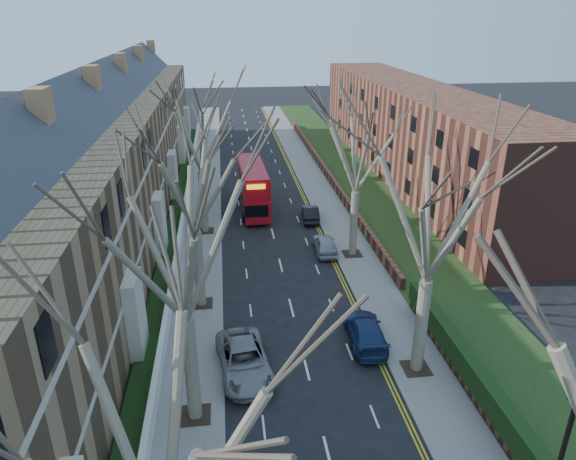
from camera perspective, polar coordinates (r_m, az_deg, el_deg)
name	(u,v)px	position (r m, az deg, el deg)	size (l,w,h in m)	color
pavement_left	(205,191)	(54.84, -9.22, 4.31)	(3.00, 102.00, 0.12)	slate
pavement_right	(317,186)	(55.66, 3.25, 4.86)	(3.00, 102.00, 0.12)	slate
terrace_left	(108,164)	(46.61, -19.36, 6.98)	(9.70, 78.00, 13.60)	olive
flats_right	(411,130)	(61.14, 13.48, 10.71)	(13.97, 54.00, 10.00)	brown
wall_hedge_right	(515,436)	(24.93, 23.93, -20.22)	(0.70, 24.00, 1.80)	brown
front_wall_left	(184,214)	(47.23, -11.48, 1.75)	(0.30, 78.00, 1.00)	white
grass_verge_right	(358,184)	(56.59, 7.75, 5.09)	(6.00, 102.00, 0.06)	#1C3412
tree_left_near	(150,431)	(12.51, -15.11, -20.75)	(9.80, 9.80, 13.73)	#706350
tree_left_mid	(179,229)	(20.63, -12.06, 0.10)	(10.50, 10.50, 14.71)	#706350
tree_left_far	(191,167)	(30.17, -10.72, 6.92)	(10.15, 10.15, 14.22)	#706350
tree_left_dist	(198,121)	(41.76, -9.98, 11.87)	(10.50, 10.50, 14.71)	#706350
tree_right_mid	(436,200)	(24.32, 16.14, 3.25)	(10.50, 10.50, 14.71)	#706350
tree_right_far	(358,138)	(37.14, 7.84, 10.13)	(10.15, 10.15, 14.22)	#706350
double_decker_bus	(253,188)	(48.74, -3.92, 4.63)	(2.80, 9.98, 4.18)	#A60B14
car_left_far	(244,360)	(27.59, -4.89, -14.21)	(2.51, 5.44, 1.51)	gray
car_right_near	(365,331)	(30.04, 8.57, -11.05)	(1.98, 4.87, 1.41)	navy
car_right_mid	(325,244)	(40.22, 4.13, -1.59)	(1.62, 4.03, 1.37)	#989CA1
car_right_far	(310,213)	(46.42, 2.51, 1.87)	(1.39, 4.00, 1.32)	black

